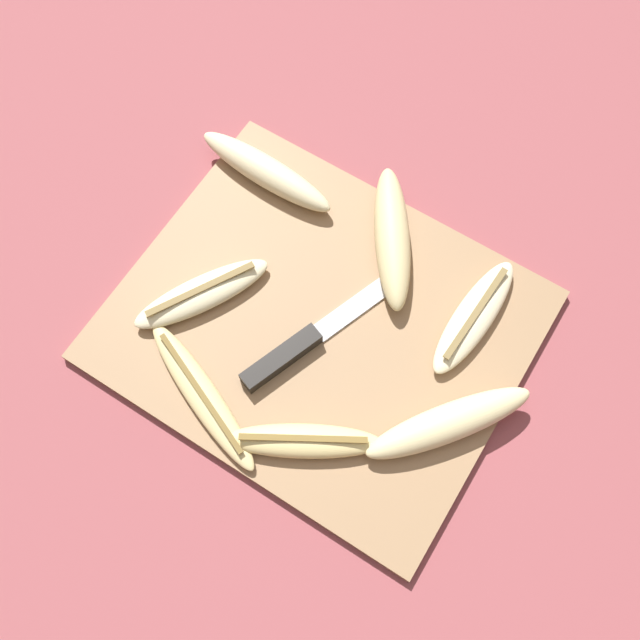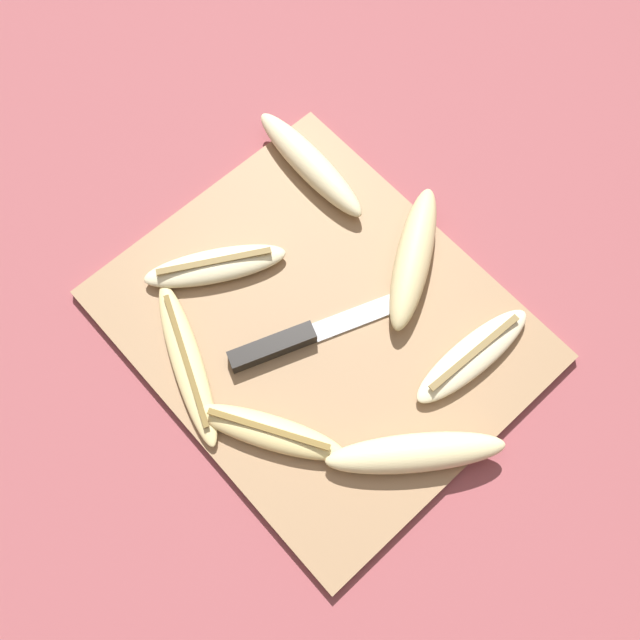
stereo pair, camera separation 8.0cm
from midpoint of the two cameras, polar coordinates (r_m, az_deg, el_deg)
The scene contains 10 objects.
ground_plane at distance 0.82m, azimuth 2.77°, elevation -0.92°, with size 4.00×4.00×0.00m, color #93474C.
cutting_board at distance 0.82m, azimuth 2.79°, elevation -0.77°, with size 0.43×0.36×0.01m.
knife at distance 0.80m, azimuth 0.44°, elevation -1.99°, with size 0.09×0.20×0.02m.
banana_mellow_near at distance 0.83m, azimuth 9.87°, elevation 4.39°, with size 0.13×0.17×0.04m.
banana_golden_short at distance 0.77m, azimuth -0.88°, elevation -8.92°, with size 0.16×0.11×0.02m.
banana_pale_long at distance 0.83m, azimuth -5.27°, elevation 3.78°, with size 0.11×0.16×0.02m.
banana_cream_curved at distance 0.89m, azimuth 1.86°, elevation 11.51°, with size 0.18×0.04×0.03m.
banana_bright_far at distance 0.81m, azimuth 14.33°, elevation -2.99°, with size 0.05×0.16×0.02m.
banana_soft_right at distance 0.77m, azimuth 10.30°, elevation -10.33°, with size 0.14×0.17×0.03m.
banana_spotted_left at distance 0.79m, azimuth -7.29°, elevation -3.56°, with size 0.19×0.10×0.02m.
Camera 2 is at (0.22, -0.20, 0.77)m, focal length 42.00 mm.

